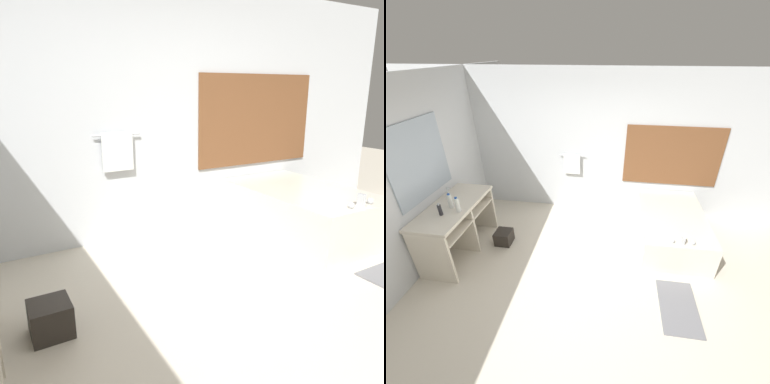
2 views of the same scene
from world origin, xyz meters
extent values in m
plane|color=beige|center=(0.00, 0.00, 0.00)|extent=(16.00, 16.00, 0.00)
cube|color=silver|center=(0.00, 2.23, 1.35)|extent=(7.40, 0.06, 2.70)
cube|color=brown|center=(1.54, 2.19, 1.23)|extent=(1.70, 0.02, 1.10)
cylinder|color=silver|center=(-0.30, 2.16, 1.15)|extent=(0.50, 0.02, 0.02)
cube|color=white|center=(-0.30, 2.15, 0.98)|extent=(0.32, 0.04, 0.40)
cube|color=silver|center=(1.54, 1.35, 0.26)|extent=(1.04, 1.68, 0.53)
ellipsoid|color=white|center=(1.54, 1.35, 0.38)|extent=(0.75, 1.21, 0.30)
cube|color=silver|center=(1.54, 0.61, 0.59)|extent=(0.04, 0.07, 0.12)
sphere|color=silver|center=(1.40, 0.61, 0.56)|extent=(0.06, 0.06, 0.06)
sphere|color=silver|center=(1.68, 0.61, 0.56)|extent=(0.06, 0.06, 0.06)
cube|color=#2D2823|center=(-1.27, 0.84, 0.12)|extent=(0.27, 0.27, 0.23)
camera|label=1|loc=(-1.54, -1.52, 1.60)|focal=35.00mm
camera|label=2|loc=(0.49, -2.39, 2.93)|focal=24.00mm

